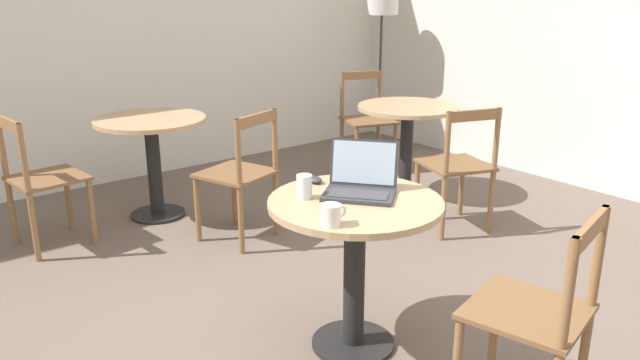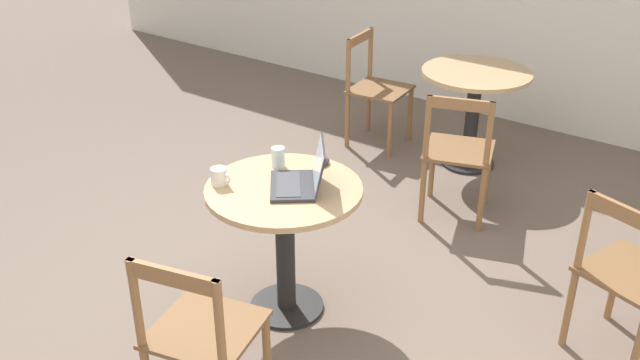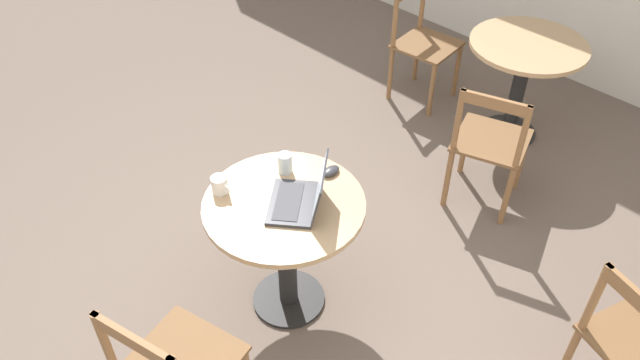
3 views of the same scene
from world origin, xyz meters
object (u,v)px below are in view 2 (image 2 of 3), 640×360
(chair_far_front, at_px, (458,154))
(laptop, at_px, (301,179))
(chair_far_left, at_px, (375,89))
(mug, at_px, (219,176))
(cafe_table_far, at_px, (474,94))
(chair_near_front, at_px, (201,337))
(mouse, at_px, (322,162))
(chair_mid_front, at_px, (629,278))
(cafe_table_near, at_px, (285,218))
(drinking_glass, at_px, (278,157))

(chair_far_front, distance_m, laptop, 1.40)
(chair_far_left, xyz_separation_m, mug, (0.51, -2.23, 0.32))
(cafe_table_far, bearing_deg, chair_near_front, -86.12)
(mouse, distance_m, mug, 0.54)
(chair_mid_front, xyz_separation_m, mug, (-1.76, -0.81, 0.32))
(chair_near_front, bearing_deg, cafe_table_near, 104.21)
(cafe_table_far, distance_m, drinking_glass, 2.01)
(chair_far_left, height_order, mug, chair_far_left)
(chair_near_front, relative_size, drinking_glass, 8.07)
(cafe_table_far, bearing_deg, cafe_table_near, -90.07)
(cafe_table_far, height_order, laptop, laptop)
(chair_near_front, bearing_deg, mouse, 100.00)
(chair_far_front, relative_size, chair_far_left, 1.00)
(chair_mid_front, bearing_deg, mouse, -167.07)
(cafe_table_far, distance_m, mouse, 1.85)
(cafe_table_far, distance_m, chair_mid_front, 2.12)
(chair_far_left, height_order, mouse, chair_far_left)
(cafe_table_near, distance_m, chair_far_front, 1.42)
(chair_far_front, height_order, mouse, chair_far_front)
(cafe_table_near, height_order, laptop, laptop)
(laptop, height_order, drinking_glass, laptop)
(cafe_table_near, bearing_deg, chair_far_front, 79.42)
(chair_mid_front, relative_size, mouse, 8.55)
(chair_mid_front, xyz_separation_m, mouse, (-1.48, -0.34, 0.30))
(chair_far_front, relative_size, laptop, 2.13)
(chair_far_front, relative_size, mug, 7.43)
(cafe_table_near, distance_m, laptop, 0.24)
(chair_far_front, bearing_deg, mouse, -103.07)
(chair_far_front, distance_m, mug, 1.67)
(cafe_table_far, relative_size, mouse, 7.67)
(cafe_table_near, relative_size, mouse, 7.67)
(drinking_glass, bearing_deg, cafe_table_near, -44.26)
(cafe_table_near, relative_size, drinking_glass, 7.24)
(chair_near_front, bearing_deg, chair_mid_front, 48.27)
(chair_near_front, height_order, chair_far_front, same)
(chair_mid_front, bearing_deg, cafe_table_far, 134.68)
(chair_mid_front, bearing_deg, drinking_glass, -163.51)
(chair_near_front, relative_size, laptop, 2.13)
(chair_far_front, distance_m, drinking_glass, 1.35)
(cafe_table_near, distance_m, mug, 0.38)
(laptop, bearing_deg, chair_mid_front, 22.84)
(chair_near_front, height_order, drinking_glass, chair_near_front)
(mouse, bearing_deg, cafe_table_near, -91.45)
(cafe_table_near, relative_size, laptop, 1.91)
(cafe_table_near, distance_m, chair_mid_front, 1.63)
(chair_far_left, bearing_deg, mug, -77.18)
(chair_mid_front, distance_m, mug, 1.96)
(cafe_table_near, height_order, chair_mid_front, chair_mid_front)
(chair_mid_front, bearing_deg, chair_far_left, 147.82)
(cafe_table_far, height_order, chair_mid_front, chair_mid_front)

